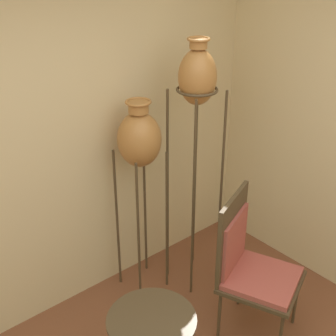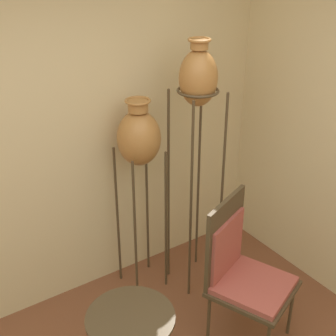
{
  "view_description": "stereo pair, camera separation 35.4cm",
  "coord_description": "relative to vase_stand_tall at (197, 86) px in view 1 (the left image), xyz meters",
  "views": [
    {
      "loc": [
        -1.21,
        -0.86,
        2.68
      ],
      "look_at": [
        0.84,
        1.54,
        1.07
      ],
      "focal_mm": 50.0,
      "sensor_mm": 36.0,
      "label": 1
    },
    {
      "loc": [
        -0.92,
        -1.08,
        2.68
      ],
      "look_at": [
        0.84,
        1.54,
        1.07
      ],
      "focal_mm": 50.0,
      "sensor_mm": 36.0,
      "label": 2
    }
  ],
  "objects": [
    {
      "name": "vase_stand_medium",
      "position": [
        -0.38,
        0.19,
        -0.39
      ],
      "size": [
        0.32,
        0.32,
        1.63
      ],
      "color": "#473823",
      "rests_on": "ground_plane"
    },
    {
      "name": "chair",
      "position": [
        -0.11,
        -0.69,
        -1.09
      ],
      "size": [
        0.66,
        0.67,
        1.11
      ],
      "rotation": [
        0.0,
        0.0,
        0.38
      ],
      "color": "#473823",
      "rests_on": "ground_plane"
    },
    {
      "name": "vase_stand_tall",
      "position": [
        0.0,
        0.0,
        0.0
      ],
      "size": [
        0.32,
        0.32,
        2.04
      ],
      "color": "#473823",
      "rests_on": "ground_plane"
    },
    {
      "name": "wall_back",
      "position": [
        -1.03,
        0.47,
        -0.35
      ],
      "size": [
        7.76,
        0.06,
        2.7
      ],
      "color": "beige",
      "rests_on": "ground_plane"
    }
  ]
}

